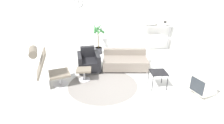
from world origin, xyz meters
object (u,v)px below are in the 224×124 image
at_px(lounge_chair, 46,64).
at_px(potted_plant, 98,40).
at_px(armchair_red, 89,62).
at_px(couch_low, 125,62).
at_px(crt_television, 203,85).
at_px(side_table, 158,73).
at_px(shelf_unit, 158,29).
at_px(ottoman, 84,72).

bearing_deg(lounge_chair, potted_plant, 133.49).
distance_m(armchair_red, couch_low, 1.27).
xyz_separation_m(armchair_red, crt_television, (3.05, -1.78, 0.01)).
distance_m(crt_television, potted_plant, 4.35).
bearing_deg(side_table, shelf_unit, 72.67).
height_order(couch_low, crt_television, couch_low).
relative_size(couch_low, side_table, 3.40).
xyz_separation_m(couch_low, side_table, (0.73, -1.38, 0.19)).
xyz_separation_m(crt_television, potted_plant, (-2.71, 3.39, 0.30)).
relative_size(armchair_red, potted_plant, 0.67).
relative_size(couch_low, crt_television, 2.68).
bearing_deg(lounge_chair, shelf_unit, 107.01).
xyz_separation_m(armchair_red, side_table, (2.00, -1.28, 0.14)).
distance_m(armchair_red, potted_plant, 1.67).
xyz_separation_m(potted_plant, shelf_unit, (2.61, 0.18, 0.40)).
bearing_deg(couch_low, side_table, 122.92).
xyz_separation_m(couch_low, crt_television, (1.78, -1.88, 0.07)).
relative_size(crt_television, shelf_unit, 0.33).
height_order(side_table, potted_plant, potted_plant).
bearing_deg(armchair_red, couch_low, 176.30).
height_order(lounge_chair, side_table, lounge_chair).
height_order(couch_low, shelf_unit, shelf_unit).
bearing_deg(side_table, couch_low, 117.94).
height_order(lounge_chair, crt_television, lounge_chair).
height_order(armchair_red, couch_low, armchair_red).
distance_m(lounge_chair, potted_plant, 3.02).
bearing_deg(crt_television, lounge_chair, 61.47).
xyz_separation_m(crt_television, shelf_unit, (-0.09, 3.56, 0.69)).
distance_m(ottoman, armchair_red, 0.73).
distance_m(ottoman, crt_television, 3.34).
relative_size(ottoman, couch_low, 0.28).
bearing_deg(potted_plant, ottoman, -101.15).
xyz_separation_m(side_table, crt_television, (1.05, -0.50, -0.13)).
bearing_deg(ottoman, armchair_red, 80.84).
xyz_separation_m(armchair_red, potted_plant, (0.34, 1.60, 0.31)).
relative_size(crt_television, potted_plant, 0.45).
relative_size(lounge_chair, armchair_red, 1.34).
relative_size(armchair_red, shelf_unit, 0.50).
distance_m(lounge_chair, couch_low, 2.68).
bearing_deg(crt_television, ottoman, 53.06).
xyz_separation_m(armchair_red, shelf_unit, (2.96, 1.78, 0.70)).
relative_size(lounge_chair, crt_television, 2.02).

